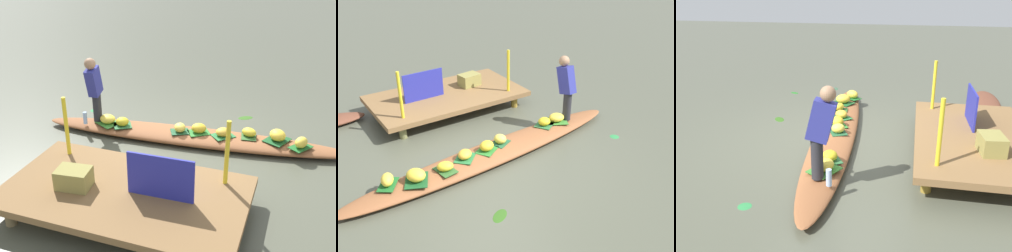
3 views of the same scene
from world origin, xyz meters
The scene contains 27 objects.
canal_water centered at (0.00, 0.00, 0.00)m, with size 40.00×40.00×0.00m, color #515343.
dock_platform centered at (0.23, 2.27, 0.30)m, with size 3.20×1.80×0.36m.
vendor_boat centered at (0.00, 0.00, 0.10)m, with size 5.53×0.71×0.19m, color brown.
leaf_mat_0 centered at (-1.87, -0.03, 0.20)m, with size 0.37×0.24×0.01m, color #1E6226.
banana_bunch_0 centered at (-1.87, -0.03, 0.29)m, with size 0.27×0.18×0.18m, color yellow.
leaf_mat_1 centered at (-0.99, -0.16, 0.20)m, with size 0.36×0.25×0.01m, color #315F2A.
banana_bunch_1 centered at (-0.99, -0.16, 0.27)m, with size 0.26×0.19×0.14m, color yellow.
leaf_mat_2 centered at (1.56, 0.18, 0.20)m, with size 0.42×0.33×0.01m, color #3A8030.
banana_bunch_2 centered at (1.56, 0.18, 0.28)m, with size 0.30×0.25×0.16m, color yellow.
leaf_mat_3 centered at (-1.47, -0.16, 0.20)m, with size 0.42×0.34×0.01m, color #1A5225.
banana_bunch_3 centered at (-1.47, -0.16, 0.29)m, with size 0.30×0.26×0.19m, color yellow.
leaf_mat_4 centered at (-0.57, -0.02, 0.20)m, with size 0.37×0.28×0.01m, color #297138.
banana_bunch_4 centered at (-0.57, -0.02, 0.27)m, with size 0.26×0.22×0.14m, color gold.
leaf_mat_5 centered at (1.26, 0.18, 0.20)m, with size 0.31×0.31×0.01m, color #2E6938.
banana_bunch_5 centered at (1.26, 0.18, 0.27)m, with size 0.22×0.23×0.15m, color gold.
leaf_mat_6 centered at (-0.14, 0.00, 0.20)m, with size 0.36×0.29×0.01m, color #2D7A2E.
banana_bunch_6 centered at (-0.14, 0.00, 0.28)m, with size 0.26×0.22×0.17m, color gold.
leaf_mat_7 centered at (0.19, 0.08, 0.20)m, with size 0.32×0.26×0.01m, color #245934.
banana_bunch_7 centered at (0.19, 0.08, 0.28)m, with size 0.23×0.20×0.16m, color #F9D64D.
vendor_person centered at (1.77, 0.20, 0.90)m, with size 0.21×0.41×1.25m.
water_bottle centered at (1.94, 0.33, 0.31)m, with size 0.07×0.07×0.23m, color #ABC5EA.
market_banner centered at (-0.27, 2.27, 0.65)m, with size 0.87×0.03×0.59m, color #272B9B.
railing_post_west centered at (-0.97, 1.67, 0.81)m, with size 0.06×0.06×0.91m, color yellow.
railing_post_east centered at (1.43, 1.67, 0.81)m, with size 0.06×0.06×0.91m, color yellow.
produce_crate centered at (0.89, 2.42, 0.49)m, with size 0.44×0.32×0.27m, color olive.
drifting_plant_1 centered at (2.31, -0.65, 0.00)m, with size 0.18×0.17×0.01m, color #2E8443.
drifting_plant_2 centered at (-0.75, -1.34, 0.00)m, with size 0.31×0.17×0.01m, color #315E1B.
Camera 1 is at (-1.80, 6.30, 3.41)m, focal length 43.86 mm.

